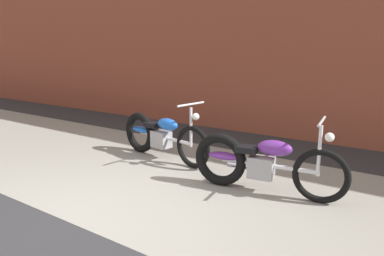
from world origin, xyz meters
The scene contains 5 objects.
ground_plane centered at (0.00, 0.00, 0.00)m, with size 80.00×80.00×0.00m, color #2D2D30.
sidewalk_slab centered at (0.00, 1.75, 0.00)m, with size 36.00×3.50×0.01m, color gray.
brick_building_wall centered at (0.00, 5.20, 2.59)m, with size 36.00×0.50×5.19m, color brown.
motorcycle_blue centered at (-0.78, 2.37, 0.40)m, with size 2.00×0.64×1.03m.
motorcycle_purple centered at (1.22, 1.93, 0.40)m, with size 2.00×0.58×1.03m.
Camera 1 is at (3.00, -2.14, 1.82)m, focal length 33.06 mm.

